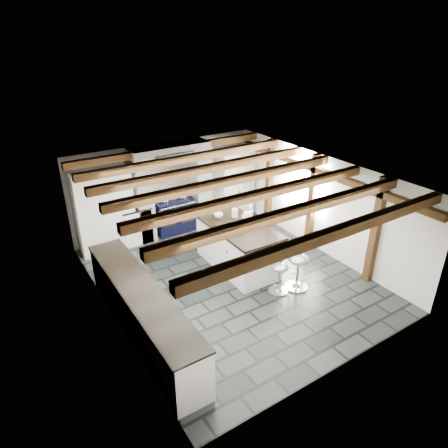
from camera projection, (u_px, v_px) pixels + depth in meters
ground at (230, 278)px, 8.52m from camera, size 6.00×6.00×0.00m
room_shell at (172, 216)px, 8.83m from camera, size 6.00×6.03×6.00m
range_cooker at (173, 215)px, 10.34m from camera, size 1.00×0.63×0.99m
kitchen_island at (238, 245)px, 8.76m from camera, size 1.09×2.06×1.35m
bar_stool_near at (298, 265)px, 8.00m from camera, size 0.55×0.55×0.86m
bar_stool_far at (279, 272)px, 7.90m from camera, size 0.43×0.43×0.73m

